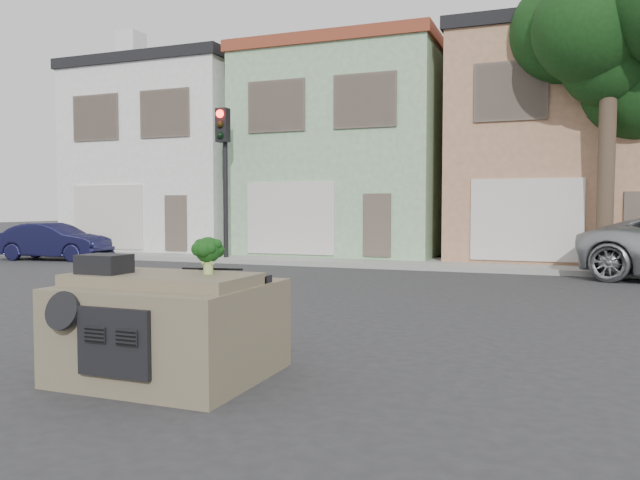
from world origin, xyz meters
The scene contains 12 objects.
ground_plane centered at (0.00, 0.00, 0.00)m, with size 120.00×120.00×0.00m, color #303033.
sidewalk centered at (0.00, 10.50, 0.07)m, with size 40.00×3.00×0.15m, color gray.
townhouse_white centered at (-11.00, 14.50, 3.77)m, with size 7.20×8.20×7.55m, color white.
townhouse_mint centered at (-3.50, 14.50, 3.77)m, with size 7.20×8.20×7.55m, color #91BD8E.
townhouse_tan centered at (4.00, 14.50, 3.77)m, with size 7.20×8.20×7.55m, color tan.
navy_sedan centered at (-12.41, 8.11, 0.00)m, with size 1.35×3.86×1.27m, color #141437.
traffic_signal centered at (-6.50, 9.50, 2.55)m, with size 0.40×0.40×5.10m, color black.
tree_near centered at (5.00, 9.80, 4.25)m, with size 4.40×4.00×8.50m, color #133612.
car_dashboard centered at (0.00, -3.00, 0.56)m, with size 2.00×1.80×1.12m, color #6B6049.
instrument_hump centered at (-0.58, -3.35, 1.22)m, with size 0.48×0.38×0.20m, color black.
wiper_arm centered at (0.28, -2.62, 1.13)m, with size 0.70×0.03×0.02m, color black.
broccoli centered at (0.47, -3.02, 1.32)m, with size 0.32×0.32×0.40m, color black.
Camera 1 is at (3.86, -8.60, 1.81)m, focal length 35.00 mm.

